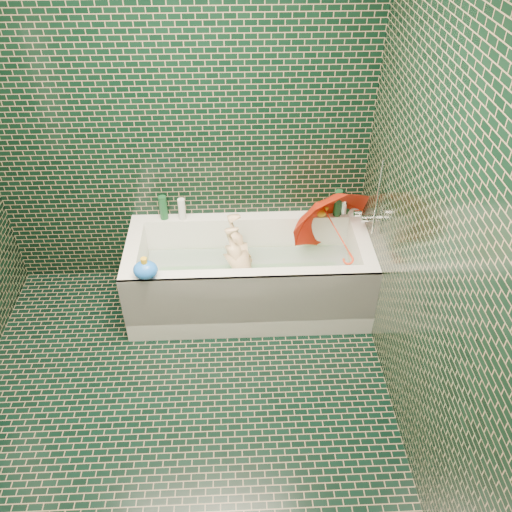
{
  "coord_description": "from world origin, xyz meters",
  "views": [
    {
      "loc": [
        0.37,
        -1.95,
        2.81
      ],
      "look_at": [
        0.49,
        0.82,
        0.59
      ],
      "focal_mm": 38.0,
      "sensor_mm": 36.0,
      "label": 1
    }
  ],
  "objects_px": {
    "bathtub": "(249,281)",
    "umbrella": "(337,232)",
    "child": "(244,271)",
    "bath_toy": "(145,270)",
    "rubber_duck": "(322,212)"
  },
  "relations": [
    {
      "from": "bathtub",
      "to": "umbrella",
      "type": "xyz_separation_m",
      "value": [
        0.63,
        0.1,
        0.35
      ]
    },
    {
      "from": "umbrella",
      "to": "bath_toy",
      "type": "height_order",
      "value": "umbrella"
    },
    {
      "from": "bathtub",
      "to": "umbrella",
      "type": "bearing_deg",
      "value": 8.66
    },
    {
      "from": "bathtub",
      "to": "child",
      "type": "xyz_separation_m",
      "value": [
        -0.04,
        -0.01,
        0.1
      ]
    },
    {
      "from": "umbrella",
      "to": "rubber_duck",
      "type": "distance_m",
      "value": 0.23
    },
    {
      "from": "bathtub",
      "to": "rubber_duck",
      "type": "distance_m",
      "value": 0.74
    },
    {
      "from": "child",
      "to": "bathtub",
      "type": "bearing_deg",
      "value": 108.81
    },
    {
      "from": "child",
      "to": "bath_toy",
      "type": "height_order",
      "value": "bath_toy"
    },
    {
      "from": "umbrella",
      "to": "rubber_duck",
      "type": "relative_size",
      "value": 5.6
    },
    {
      "from": "child",
      "to": "umbrella",
      "type": "xyz_separation_m",
      "value": [
        0.67,
        0.1,
        0.26
      ]
    },
    {
      "from": "rubber_duck",
      "to": "umbrella",
      "type": "bearing_deg",
      "value": -80.03
    },
    {
      "from": "rubber_duck",
      "to": "bath_toy",
      "type": "height_order",
      "value": "bath_toy"
    },
    {
      "from": "bath_toy",
      "to": "rubber_duck",
      "type": "bearing_deg",
      "value": 4.83
    },
    {
      "from": "bath_toy",
      "to": "child",
      "type": "bearing_deg",
      "value": 4.08
    },
    {
      "from": "bathtub",
      "to": "child",
      "type": "height_order",
      "value": "bathtub"
    }
  ]
}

